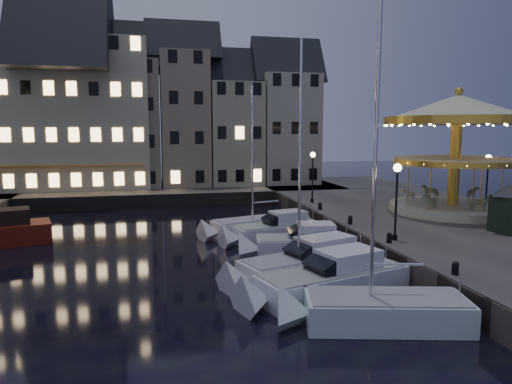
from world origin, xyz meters
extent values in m
plane|color=black|center=(0.00, 0.00, 0.00)|extent=(160.00, 160.00, 0.00)
cube|color=#474442|center=(14.00, 6.00, 0.65)|extent=(16.00, 56.00, 1.30)
cube|color=#474442|center=(-8.00, 28.00, 0.65)|extent=(44.00, 12.00, 1.30)
cube|color=#47423A|center=(6.00, 6.00, 0.65)|extent=(0.15, 44.00, 1.30)
cube|color=#47423A|center=(-6.00, 22.00, 0.65)|extent=(48.00, 0.15, 1.30)
cylinder|color=black|center=(7.20, 1.00, 1.45)|extent=(0.28, 0.28, 0.30)
cylinder|color=black|center=(7.20, 1.00, 3.20)|extent=(0.12, 0.12, 3.80)
sphere|color=#FFD18C|center=(7.20, 1.00, 5.25)|extent=(0.44, 0.44, 0.44)
cylinder|color=black|center=(7.20, 14.50, 1.45)|extent=(0.28, 0.28, 0.30)
cylinder|color=black|center=(7.20, 14.50, 3.20)|extent=(0.12, 0.12, 3.80)
sphere|color=#FFD18C|center=(7.20, 14.50, 5.25)|extent=(0.44, 0.44, 0.44)
cylinder|color=black|center=(18.50, 8.00, 1.45)|extent=(0.28, 0.28, 0.30)
cylinder|color=black|center=(18.50, 8.00, 3.20)|extent=(0.12, 0.12, 3.80)
sphere|color=#FFD18C|center=(18.50, 8.00, 5.25)|extent=(0.44, 0.44, 0.44)
cylinder|color=black|center=(6.60, -5.00, 1.50)|extent=(0.28, 0.28, 0.40)
sphere|color=black|center=(6.60, -5.00, 1.72)|extent=(0.30, 0.30, 0.30)
cylinder|color=black|center=(6.60, 0.50, 1.50)|extent=(0.28, 0.28, 0.40)
sphere|color=black|center=(6.60, 0.50, 1.72)|extent=(0.30, 0.30, 0.30)
cylinder|color=black|center=(6.60, 5.50, 1.50)|extent=(0.28, 0.28, 0.40)
sphere|color=black|center=(6.60, 5.50, 1.72)|extent=(0.30, 0.30, 0.30)
cylinder|color=black|center=(6.60, 11.00, 1.50)|extent=(0.28, 0.28, 0.40)
sphere|color=black|center=(6.60, 11.00, 1.72)|extent=(0.30, 0.30, 0.30)
cube|color=gray|center=(-19.50, 30.00, 6.80)|extent=(5.00, 8.00, 11.00)
cube|color=slate|center=(-14.05, 30.00, 7.30)|extent=(5.60, 8.00, 12.00)
cube|color=gray|center=(-8.00, 30.00, 7.80)|extent=(6.20, 8.00, 13.00)
cube|color=gray|center=(-2.25, 30.00, 8.30)|extent=(5.00, 8.00, 14.00)
cube|color=#A5A483|center=(3.20, 30.00, 6.80)|extent=(5.60, 8.00, 11.00)
cube|color=#A7A88F|center=(9.25, 30.00, 7.30)|extent=(6.20, 8.00, 12.00)
cube|color=beige|center=(-14.00, 30.00, 8.80)|extent=(16.00, 9.00, 15.00)
cube|color=silver|center=(2.81, -6.31, 0.45)|extent=(6.29, 3.62, 1.30)
cube|color=gray|center=(2.81, -6.31, 1.12)|extent=(5.96, 3.37, 0.10)
cylinder|color=silver|center=(2.23, -6.17, 6.28)|extent=(0.14, 0.14, 10.36)
cube|color=silver|center=(2.10, -2.84, 0.45)|extent=(7.33, 4.21, 1.30)
cube|color=gray|center=(2.10, -2.84, 1.12)|extent=(6.95, 3.93, 0.10)
cube|color=silver|center=(2.90, -2.61, 1.55)|extent=(3.03, 2.42, 0.80)
cube|color=black|center=(1.57, -3.00, 1.45)|extent=(1.59, 1.89, 0.94)
cube|color=silver|center=(1.97, -0.25, 0.45)|extent=(7.67, 4.43, 1.30)
cube|color=gray|center=(1.97, -0.25, 1.12)|extent=(7.27, 4.14, 0.10)
cube|color=silver|center=(2.81, 0.04, 1.55)|extent=(3.17, 2.44, 0.80)
cube|color=black|center=(1.41, -0.44, 1.45)|extent=(1.66, 1.84, 0.97)
cylinder|color=silver|center=(1.27, -0.48, 6.06)|extent=(0.14, 0.14, 9.91)
cube|color=silver|center=(2.82, 3.35, 0.45)|extent=(5.69, 2.92, 1.30)
cube|color=gray|center=(2.82, 3.35, 1.12)|extent=(5.40, 2.72, 0.10)
cube|color=silver|center=(3.47, 3.24, 1.55)|extent=(2.29, 1.87, 0.80)
cube|color=black|center=(2.39, 3.42, 1.45)|extent=(1.19, 1.59, 0.84)
cube|color=silver|center=(2.37, 7.29, 0.45)|extent=(6.18, 3.25, 1.30)
cube|color=gray|center=(2.37, 7.29, 1.12)|extent=(5.86, 3.03, 0.10)
cube|color=silver|center=(3.06, 7.45, 1.55)|extent=(2.51, 1.94, 0.80)
cube|color=black|center=(1.91, 7.18, 1.45)|extent=(1.32, 1.57, 0.87)
cube|color=silver|center=(1.73, 9.64, 0.45)|extent=(7.24, 3.95, 1.30)
cube|color=gray|center=(1.73, 9.64, 1.12)|extent=(6.86, 3.70, 0.10)
cylinder|color=silver|center=(1.06, 9.45, 5.77)|extent=(0.14, 0.14, 9.35)
cube|color=black|center=(-14.60, 10.31, 1.75)|extent=(2.65, 2.36, 1.02)
cylinder|color=beige|center=(15.73, 8.03, 1.58)|extent=(8.90, 8.90, 0.56)
cylinder|color=gold|center=(15.73, 8.03, 5.30)|extent=(0.78, 0.78, 6.90)
cylinder|color=beige|center=(15.73, 8.03, 5.19)|extent=(8.23, 8.23, 0.20)
cylinder|color=gold|center=(15.73, 8.03, 4.99)|extent=(8.54, 8.54, 0.39)
cone|color=beige|center=(15.73, 8.03, 8.86)|extent=(10.23, 10.23, 1.78)
cylinder|color=gold|center=(15.73, 8.03, 7.92)|extent=(10.23, 10.23, 0.56)
sphere|color=gold|center=(15.73, 8.03, 9.98)|extent=(0.56, 0.56, 0.56)
imported|color=beige|center=(18.71, 8.95, 2.41)|extent=(1.86, 1.34, 1.11)
cube|color=black|center=(14.77, 1.23, 2.38)|extent=(2.06, 2.06, 2.17)
camera|label=1|loc=(-5.35, -21.06, 7.21)|focal=32.00mm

